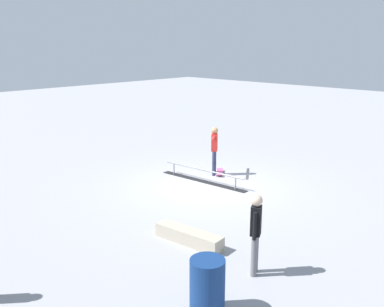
{
  "coord_description": "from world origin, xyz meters",
  "views": [
    {
      "loc": [
        -8.27,
        9.34,
        4.26
      ],
      "look_at": [
        0.44,
        0.23,
        1.0
      ],
      "focal_mm": 40.57,
      "sensor_mm": 36.0,
      "label": 1
    }
  ],
  "objects_px": {
    "skater_main": "(214,147)",
    "bystander_black_shirt": "(256,230)",
    "grind_rail": "(203,176)",
    "skateboard_main": "(220,172)",
    "trash_bin": "(207,286)",
    "skate_ledge": "(189,236)"
  },
  "relations": [
    {
      "from": "skater_main",
      "to": "bystander_black_shirt",
      "type": "relative_size",
      "value": 1.01
    },
    {
      "from": "grind_rail",
      "to": "skateboard_main",
      "type": "bearing_deg",
      "value": -86.38
    },
    {
      "from": "trash_bin",
      "to": "skate_ledge",
      "type": "bearing_deg",
      "value": -39.13
    },
    {
      "from": "skateboard_main",
      "to": "skater_main",
      "type": "bearing_deg",
      "value": 123.22
    },
    {
      "from": "bystander_black_shirt",
      "to": "skater_main",
      "type": "bearing_deg",
      "value": -159.09
    },
    {
      "from": "skate_ledge",
      "to": "bystander_black_shirt",
      "type": "relative_size",
      "value": 1.04
    },
    {
      "from": "grind_rail",
      "to": "bystander_black_shirt",
      "type": "distance_m",
      "value": 5.7
    },
    {
      "from": "skater_main",
      "to": "skateboard_main",
      "type": "relative_size",
      "value": 2.13
    },
    {
      "from": "grind_rail",
      "to": "bystander_black_shirt",
      "type": "xyz_separation_m",
      "value": [
        -4.46,
        3.47,
        0.72
      ]
    },
    {
      "from": "skate_ledge",
      "to": "trash_bin",
      "type": "distance_m",
      "value": 2.54
    },
    {
      "from": "grind_rail",
      "to": "skater_main",
      "type": "relative_size",
      "value": 2.01
    },
    {
      "from": "grind_rail",
      "to": "trash_bin",
      "type": "xyz_separation_m",
      "value": [
        -4.63,
        4.98,
        0.29
      ]
    },
    {
      "from": "skater_main",
      "to": "grind_rail",
      "type": "bearing_deg",
      "value": 160.18
    },
    {
      "from": "skater_main",
      "to": "skateboard_main",
      "type": "distance_m",
      "value": 0.88
    },
    {
      "from": "skate_ledge",
      "to": "skateboard_main",
      "type": "distance_m",
      "value": 5.19
    },
    {
      "from": "grind_rail",
      "to": "skateboard_main",
      "type": "height_order",
      "value": "grind_rail"
    },
    {
      "from": "skater_main",
      "to": "bystander_black_shirt",
      "type": "bearing_deg",
      "value": -167.1
    },
    {
      "from": "skateboard_main",
      "to": "bystander_black_shirt",
      "type": "bearing_deg",
      "value": -172.36
    },
    {
      "from": "skate_ledge",
      "to": "skater_main",
      "type": "bearing_deg",
      "value": -55.32
    },
    {
      "from": "grind_rail",
      "to": "trash_bin",
      "type": "relative_size",
      "value": 3.43
    },
    {
      "from": "grind_rail",
      "to": "bystander_black_shirt",
      "type": "bearing_deg",
      "value": 137.74
    },
    {
      "from": "grind_rail",
      "to": "skater_main",
      "type": "height_order",
      "value": "skater_main"
    }
  ]
}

